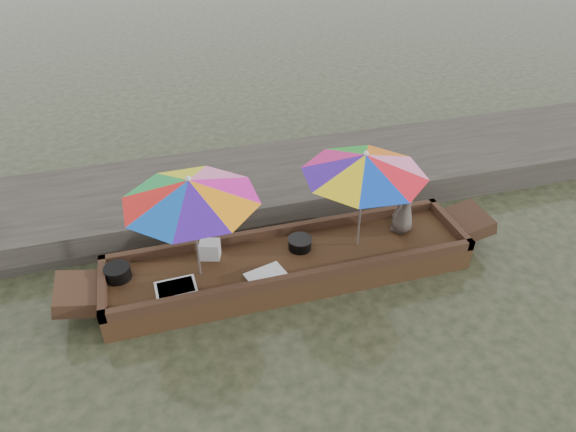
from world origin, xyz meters
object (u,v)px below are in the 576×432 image
object	(u,v)px
tray_scallop	(266,277)
umbrella_stern	(361,201)
cooking_pot	(118,273)
vendor	(405,201)
tray_crayfish	(176,289)
charcoal_grill	(300,244)
umbrella_bow	(195,228)
supply_bag	(210,250)
boat_hull	(290,266)

from	to	relation	value
tray_scallop	umbrella_stern	distance (m)	1.69
cooking_pot	vendor	size ratio (longest dim) A/B	0.34
tray_crayfish	tray_scallop	distance (m)	1.21
charcoal_grill	vendor	xyz separation A→B (m)	(1.64, 0.02, 0.44)
umbrella_stern	vendor	bearing A→B (deg)	12.09
umbrella_stern	umbrella_bow	bearing A→B (deg)	180.00
supply_bag	tray_crayfish	bearing A→B (deg)	-132.42
tray_scallop	vendor	bearing A→B (deg)	12.85
boat_hull	charcoal_grill	distance (m)	0.35
vendor	cooking_pot	bearing A→B (deg)	-41.60
tray_crayfish	supply_bag	bearing A→B (deg)	47.58
umbrella_bow	boat_hull	bearing A→B (deg)	0.00
supply_bag	umbrella_stern	world-z (taller)	umbrella_stern
supply_bag	umbrella_stern	size ratio (longest dim) A/B	0.16
boat_hull	umbrella_bow	size ratio (longest dim) A/B	2.96
boat_hull	tray_scallop	bearing A→B (deg)	-141.49
charcoal_grill	umbrella_stern	world-z (taller)	umbrella_stern
charcoal_grill	umbrella_bow	world-z (taller)	umbrella_bow
cooking_pot	vendor	distance (m)	4.22
boat_hull	umbrella_bow	bearing A→B (deg)	180.00
boat_hull	tray_scallop	xyz separation A→B (m)	(-0.44, -0.35, 0.21)
tray_crayfish	tray_scallop	xyz separation A→B (m)	(1.21, -0.07, -0.01)
tray_scallop	vendor	xyz separation A→B (m)	(2.27, 0.52, 0.49)
tray_crayfish	supply_bag	distance (m)	0.82
tray_crayfish	charcoal_grill	world-z (taller)	charcoal_grill
tray_scallop	supply_bag	xyz separation A→B (m)	(-0.66, 0.67, 0.10)
supply_bag	cooking_pot	bearing A→B (deg)	-175.49
cooking_pot	tray_scallop	size ratio (longest dim) A/B	0.66
cooking_pot	charcoal_grill	distance (m)	2.57
boat_hull	tray_crayfish	bearing A→B (deg)	-170.42
umbrella_bow	umbrella_stern	xyz separation A→B (m)	(2.32, 0.00, 0.00)
cooking_pot	tray_crayfish	xyz separation A→B (m)	(0.73, -0.50, -0.05)
supply_bag	boat_hull	bearing A→B (deg)	-16.53
vendor	umbrella_stern	xyz separation A→B (m)	(-0.80, -0.17, 0.26)
tray_scallop	tray_crayfish	bearing A→B (deg)	176.66
charcoal_grill	umbrella_bow	distance (m)	1.64
cooking_pot	charcoal_grill	bearing A→B (deg)	-1.60
tray_crayfish	vendor	world-z (taller)	vendor
vendor	tray_crayfish	bearing A→B (deg)	-33.54
boat_hull	tray_scallop	distance (m)	0.59
cooking_pot	tray_crayfish	distance (m)	0.88
charcoal_grill	umbrella_stern	distance (m)	1.10
vendor	umbrella_bow	bearing A→B (deg)	-37.75
umbrella_bow	tray_scallop	bearing A→B (deg)	-22.27
tray_scallop	umbrella_stern	xyz separation A→B (m)	(1.47, 0.35, 0.74)
supply_bag	umbrella_bow	xyz separation A→B (m)	(-0.19, -0.32, 0.65)
tray_crayfish	supply_bag	xyz separation A→B (m)	(0.55, 0.60, 0.09)
cooking_pot	supply_bag	distance (m)	1.28
boat_hull	cooking_pot	xyz separation A→B (m)	(-2.37, 0.22, 0.27)
cooking_pot	tray_scallop	world-z (taller)	cooking_pot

